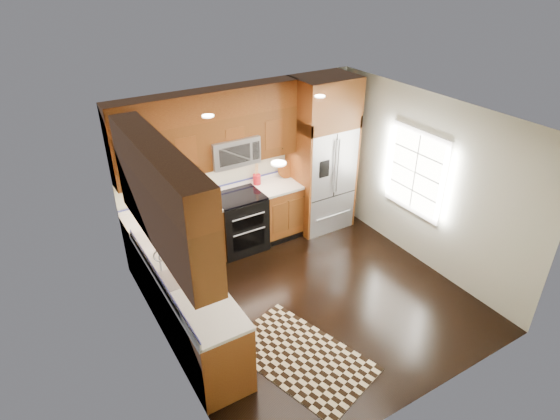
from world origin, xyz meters
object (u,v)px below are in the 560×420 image
range (239,222)px  rug (301,356)px  utensil_crock (257,177)px  knife_block (189,197)px  refrigerator (322,155)px

range → rug: size_ratio=0.56×
range → utensil_crock: bearing=26.2°
range → knife_block: bearing=170.4°
refrigerator → rug: refrigerator is taller
rug → knife_block: knife_block is taller
range → utensil_crock: utensil_crock is taller
knife_block → range: bearing=-9.6°
refrigerator → knife_block: size_ratio=8.28×
refrigerator → rug: 3.43m
range → knife_block: size_ratio=3.01×
refrigerator → knife_block: refrigerator is taller
range → rug: bearing=-100.4°
utensil_crock → rug: bearing=-108.6°
range → utensil_crock: size_ratio=2.65×
refrigerator → utensil_crock: 1.15m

